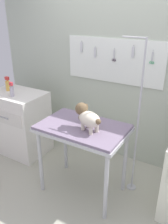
# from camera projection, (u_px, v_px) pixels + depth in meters

# --- Properties ---
(ground) EXTENTS (4.40, 4.00, 0.04)m
(ground) POSITION_uv_depth(u_px,v_px,m) (70.00, 210.00, 2.60)
(ground) COLOR #ACAB98
(rear_wall_panel) EXTENTS (4.00, 0.09, 2.30)m
(rear_wall_panel) POSITION_uv_depth(u_px,v_px,m) (122.00, 79.00, 3.12)
(rear_wall_panel) COLOR #B0B9A7
(rear_wall_panel) RESTS_ON ground
(grooming_table) EXTENTS (0.96, 0.62, 0.87)m
(grooming_table) POSITION_uv_depth(u_px,v_px,m) (83.00, 133.00, 2.56)
(grooming_table) COLOR #B7B7BC
(grooming_table) RESTS_ON ground
(grooming_arm) EXTENTS (0.30, 0.11, 1.77)m
(grooming_arm) POSITION_uv_depth(u_px,v_px,m) (137.00, 127.00, 2.57)
(grooming_arm) COLOR #B7B7BC
(grooming_arm) RESTS_ON ground
(dog) EXTENTS (0.36, 0.25, 0.27)m
(dog) POSITION_uv_depth(u_px,v_px,m) (87.00, 117.00, 2.39)
(dog) COLOR beige
(dog) RESTS_ON grooming_table
(counter_left) EXTENTS (0.80, 0.58, 0.93)m
(counter_left) POSITION_uv_depth(u_px,v_px,m) (19.00, 122.00, 3.50)
(counter_left) COLOR silver
(counter_left) RESTS_ON ground
(detangler_spray) EXTENTS (0.06, 0.06, 0.20)m
(detangler_spray) POSITION_uv_depth(u_px,v_px,m) (8.00, 85.00, 3.36)
(detangler_spray) COLOR gold
(detangler_spray) RESTS_ON counter_left
(spray_bottle_short) EXTENTS (0.05, 0.05, 0.20)m
(spray_bottle_short) POSITION_uv_depth(u_px,v_px,m) (12.00, 90.00, 3.14)
(spray_bottle_short) COLOR #B1ABBD
(spray_bottle_short) RESTS_ON counter_left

